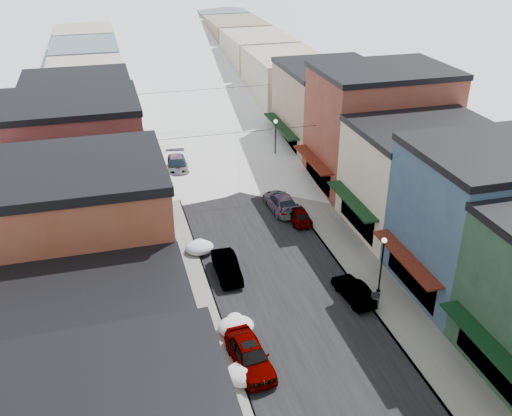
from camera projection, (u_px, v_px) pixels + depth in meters
road at (196, 128)px, 71.48m from camera, size 10.00×160.00×0.01m
sidewalk_left at (143, 132)px, 69.89m from camera, size 3.20×160.00×0.15m
sidewalk_right at (247, 123)px, 73.00m from camera, size 3.20×160.00×0.15m
curb_left at (156, 131)px, 70.26m from camera, size 0.10×160.00×0.15m
curb_right at (235, 124)px, 72.63m from camera, size 0.10×160.00×0.15m
bldg_l_cream at (84, 392)px, 25.47m from camera, size 11.30×8.20×9.50m
bldg_l_brick_near at (70, 270)px, 31.52m from camera, size 12.30×8.20×12.50m
bldg_l_grayblue at (83, 225)px, 39.73m from camera, size 11.30×9.20×9.00m
bldg_l_brick_far at (69, 165)px, 46.76m from camera, size 13.30×9.20×11.00m
bldg_l_tan at (82, 130)px, 55.80m from camera, size 11.30×11.20×10.00m
bldg_r_blue at (484, 221)px, 38.73m from camera, size 11.30×9.20×10.50m
bldg_r_cream at (421, 178)px, 46.91m from camera, size 12.30×9.20×9.00m
bldg_r_brick_far at (379, 128)px, 54.17m from camera, size 13.30×9.20×11.50m
bldg_r_tan at (329, 108)px, 62.97m from camera, size 11.30×11.20×9.50m
distant_blocks at (169, 57)px, 89.37m from camera, size 34.00×55.00×8.00m
overhead_cables at (214, 109)px, 57.92m from camera, size 16.40×15.04×0.04m
car_silver_sedan at (250, 355)px, 33.34m from camera, size 2.41×5.05×1.67m
car_dark_hatch at (227, 267)px, 41.87m from camera, size 1.57×4.46×1.47m
car_silver_wagon at (177, 165)px, 58.69m from camera, size 2.72×5.80×1.64m
car_green_sedan at (353, 291)px, 39.33m from camera, size 1.83×4.16×1.33m
car_gray_suv at (298, 214)px, 49.43m from camera, size 1.65×4.03×1.37m
car_black_sedan at (281, 202)px, 51.27m from camera, size 2.40×5.44×1.55m
car_lane_silver at (196, 148)px, 63.52m from camera, size 2.06×4.11×1.34m
car_lane_white at (197, 106)px, 77.40m from camera, size 2.71×5.18×1.39m
trash_can at (375, 301)px, 38.27m from camera, size 0.62×0.62×1.05m
streetlamp_near at (382, 258)px, 38.90m from camera, size 0.36×0.36×4.34m
streetlamp_far at (275, 135)px, 59.88m from camera, size 0.39×0.39×4.73m
snow_pile_near at (244, 373)px, 32.54m from camera, size 2.33×2.63×0.99m
snow_pile_mid at (236, 326)px, 36.29m from camera, size 2.33×2.64×0.99m
snow_pile_far at (199, 247)px, 44.90m from camera, size 2.26×2.59×0.96m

